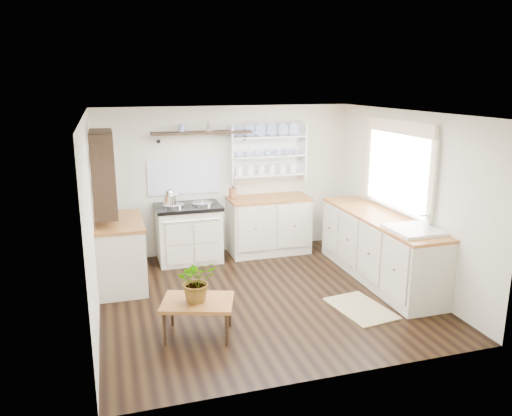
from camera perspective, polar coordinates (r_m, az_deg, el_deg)
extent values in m
cube|color=black|center=(6.47, 0.79, -10.01)|extent=(4.00, 3.80, 0.01)
cube|color=beige|center=(7.87, -3.36, 3.20)|extent=(4.00, 0.02, 2.30)
cube|color=beige|center=(6.94, 16.78, 1.10)|extent=(0.02, 3.80, 2.30)
cube|color=beige|center=(5.82, -18.30, -1.50)|extent=(0.02, 3.80, 2.30)
cube|color=white|center=(5.90, 0.87, 10.79)|extent=(4.00, 3.80, 0.01)
cube|color=white|center=(6.97, 16.04, 4.15)|extent=(0.04, 1.40, 1.00)
cube|color=white|center=(6.96, 15.90, 4.15)|extent=(0.02, 1.50, 1.10)
cube|color=#FDF5CA|center=(6.88, 16.08, 8.90)|extent=(0.04, 1.55, 0.18)
cube|color=beige|center=(7.61, -7.67, -3.05)|extent=(0.93, 0.60, 0.82)
cube|color=black|center=(7.49, -7.78, 0.12)|extent=(0.97, 0.64, 0.05)
cylinder|color=silver|center=(7.46, -9.41, 0.31)|extent=(0.32, 0.32, 0.03)
cylinder|color=silver|center=(7.52, -6.18, 0.54)|extent=(0.32, 0.32, 0.03)
cylinder|color=silver|center=(7.20, -7.31, -1.42)|extent=(0.84, 0.02, 0.02)
cube|color=beige|center=(7.92, 1.45, -2.00)|extent=(1.25, 0.60, 0.88)
cube|color=brown|center=(7.81, 1.47, 1.10)|extent=(1.27, 0.63, 0.04)
cube|color=beige|center=(7.05, 13.88, -4.49)|extent=(0.60, 2.40, 0.88)
cube|color=brown|center=(6.93, 14.09, -1.04)|extent=(0.62, 2.43, 0.04)
cube|color=white|center=(6.35, 17.49, -3.44)|extent=(0.55, 0.60, 0.28)
cylinder|color=silver|center=(6.40, 19.10, -1.55)|extent=(0.02, 0.02, 0.22)
cube|color=beige|center=(6.88, -15.21, -5.05)|extent=(0.60, 1.10, 0.88)
cube|color=brown|center=(6.75, -15.46, -1.52)|extent=(0.62, 1.13, 0.04)
cube|color=white|center=(7.96, 1.21, 6.27)|extent=(1.20, 0.03, 0.90)
cube|color=white|center=(7.87, 1.41, 6.18)|extent=(1.20, 0.22, 0.02)
cylinder|color=navy|center=(7.85, 1.40, 8.14)|extent=(0.20, 0.02, 0.20)
cube|color=black|center=(7.55, -6.20, 8.58)|extent=(1.50, 0.24, 0.04)
cone|color=black|center=(7.54, -11.18, 7.54)|extent=(0.06, 0.20, 0.06)
cone|color=black|center=(7.78, -1.52, 8.00)|extent=(0.06, 0.20, 0.06)
cube|color=black|center=(6.61, -17.05, 3.99)|extent=(0.28, 0.80, 1.05)
cylinder|color=brown|center=(7.71, -2.67, 1.70)|extent=(0.13, 0.13, 0.15)
cube|color=brown|center=(5.42, -6.68, -10.66)|extent=(0.87, 0.74, 0.04)
cylinder|color=black|center=(5.37, -10.44, -13.45)|extent=(0.04, 0.04, 0.36)
cylinder|color=black|center=(5.75, -9.57, -11.46)|extent=(0.04, 0.04, 0.36)
cylinder|color=black|center=(5.28, -3.38, -13.71)|extent=(0.04, 0.04, 0.36)
cylinder|color=black|center=(5.67, -3.03, -11.67)|extent=(0.04, 0.04, 0.36)
imported|color=#3F7233|center=(5.32, -6.76, -8.19)|extent=(0.42, 0.37, 0.46)
cube|color=#8F7853|center=(6.25, 11.87, -11.17)|extent=(0.66, 0.92, 0.02)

